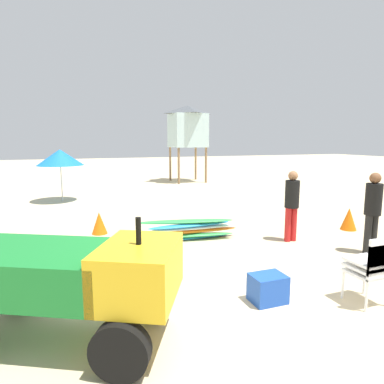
{
  "coord_description": "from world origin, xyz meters",
  "views": [
    {
      "loc": [
        -2.08,
        -4.01,
        2.32
      ],
      "look_at": [
        0.4,
        2.66,
        1.21
      ],
      "focal_mm": 31.33,
      "sensor_mm": 36.0,
      "label": 1
    }
  ],
  "objects_px": {
    "lifeguard_near_left": "(373,208)",
    "cooler_box": "(268,288)",
    "surfboard_pile": "(187,229)",
    "traffic_cone_far": "(99,223)",
    "utility_cart": "(71,277)",
    "beach_umbrella_left": "(60,157)",
    "lifeguard_tower": "(188,126)",
    "lifeguard_near_right": "(292,201)",
    "stacked_plastic_chairs": "(373,265)",
    "traffic_cone_near": "(349,219)"
  },
  "relations": [
    {
      "from": "lifeguard_near_left",
      "to": "cooler_box",
      "type": "distance_m",
      "value": 3.41
    },
    {
      "from": "surfboard_pile",
      "to": "traffic_cone_far",
      "type": "distance_m",
      "value": 2.26
    },
    {
      "from": "surfboard_pile",
      "to": "cooler_box",
      "type": "xyz_separation_m",
      "value": [
        0.07,
        -3.27,
        -0.05
      ]
    },
    {
      "from": "utility_cart",
      "to": "cooler_box",
      "type": "height_order",
      "value": "utility_cart"
    },
    {
      "from": "beach_umbrella_left",
      "to": "cooler_box",
      "type": "relative_size",
      "value": 4.03
    },
    {
      "from": "beach_umbrella_left",
      "to": "lifeguard_tower",
      "type": "bearing_deg",
      "value": 31.97
    },
    {
      "from": "lifeguard_near_right",
      "to": "lifeguard_tower",
      "type": "distance_m",
      "value": 11.67
    },
    {
      "from": "stacked_plastic_chairs",
      "to": "surfboard_pile",
      "type": "height_order",
      "value": "stacked_plastic_chairs"
    },
    {
      "from": "traffic_cone_near",
      "to": "traffic_cone_far",
      "type": "xyz_separation_m",
      "value": [
        -6.13,
        1.88,
        -0.01
      ]
    },
    {
      "from": "stacked_plastic_chairs",
      "to": "beach_umbrella_left",
      "type": "bearing_deg",
      "value": 112.13
    },
    {
      "from": "stacked_plastic_chairs",
      "to": "lifeguard_near_left",
      "type": "xyz_separation_m",
      "value": [
        1.84,
        1.67,
        0.36
      ]
    },
    {
      "from": "surfboard_pile",
      "to": "lifeguard_near_right",
      "type": "height_order",
      "value": "lifeguard_near_right"
    },
    {
      "from": "surfboard_pile",
      "to": "lifeguard_near_right",
      "type": "xyz_separation_m",
      "value": [
        2.21,
        -0.92,
        0.69
      ]
    },
    {
      "from": "lifeguard_near_right",
      "to": "cooler_box",
      "type": "bearing_deg",
      "value": -132.32
    },
    {
      "from": "traffic_cone_far",
      "to": "stacked_plastic_chairs",
      "type": "bearing_deg",
      "value": -57.58
    },
    {
      "from": "lifeguard_tower",
      "to": "beach_umbrella_left",
      "type": "distance_m",
      "value": 7.84
    },
    {
      "from": "surfboard_pile",
      "to": "lifeguard_tower",
      "type": "xyz_separation_m",
      "value": [
        3.75,
        10.45,
        2.81
      ]
    },
    {
      "from": "utility_cart",
      "to": "lifeguard_near_right",
      "type": "distance_m",
      "value": 5.35
    },
    {
      "from": "utility_cart",
      "to": "surfboard_pile",
      "type": "relative_size",
      "value": 1.09
    },
    {
      "from": "utility_cart",
      "to": "cooler_box",
      "type": "relative_size",
      "value": 5.73
    },
    {
      "from": "surfboard_pile",
      "to": "stacked_plastic_chairs",
      "type": "bearing_deg",
      "value": -70.52
    },
    {
      "from": "lifeguard_near_right",
      "to": "utility_cart",
      "type": "bearing_deg",
      "value": -153.55
    },
    {
      "from": "lifeguard_near_right",
      "to": "traffic_cone_near",
      "type": "height_order",
      "value": "lifeguard_near_right"
    },
    {
      "from": "lifeguard_tower",
      "to": "cooler_box",
      "type": "relative_size",
      "value": 8.51
    },
    {
      "from": "surfboard_pile",
      "to": "beach_umbrella_left",
      "type": "height_order",
      "value": "beach_umbrella_left"
    },
    {
      "from": "stacked_plastic_chairs",
      "to": "cooler_box",
      "type": "bearing_deg",
      "value": 155.15
    },
    {
      "from": "lifeguard_near_left",
      "to": "beach_umbrella_left",
      "type": "relative_size",
      "value": 0.85
    },
    {
      "from": "lifeguard_near_left",
      "to": "traffic_cone_near",
      "type": "xyz_separation_m",
      "value": [
        1.03,
        1.58,
        -0.67
      ]
    },
    {
      "from": "beach_umbrella_left",
      "to": "traffic_cone_near",
      "type": "bearing_deg",
      "value": -44.83
    },
    {
      "from": "lifeguard_near_left",
      "to": "lifeguard_tower",
      "type": "bearing_deg",
      "value": 87.56
    },
    {
      "from": "surfboard_pile",
      "to": "traffic_cone_near",
      "type": "xyz_separation_m",
      "value": [
        4.24,
        -0.63,
        0.04
      ]
    },
    {
      "from": "utility_cart",
      "to": "lifeguard_near_right",
      "type": "height_order",
      "value": "lifeguard_near_right"
    },
    {
      "from": "lifeguard_near_right",
      "to": "beach_umbrella_left",
      "type": "relative_size",
      "value": 0.83
    },
    {
      "from": "cooler_box",
      "to": "stacked_plastic_chairs",
      "type": "bearing_deg",
      "value": -24.85
    },
    {
      "from": "lifeguard_tower",
      "to": "traffic_cone_far",
      "type": "xyz_separation_m",
      "value": [
        -5.63,
        -9.21,
        -2.78
      ]
    },
    {
      "from": "stacked_plastic_chairs",
      "to": "beach_umbrella_left",
      "type": "xyz_separation_m",
      "value": [
        -4.17,
        10.24,
        1.07
      ]
    },
    {
      "from": "lifeguard_tower",
      "to": "beach_umbrella_left",
      "type": "height_order",
      "value": "lifeguard_tower"
    },
    {
      "from": "lifeguard_tower",
      "to": "traffic_cone_near",
      "type": "height_order",
      "value": "lifeguard_tower"
    },
    {
      "from": "utility_cart",
      "to": "traffic_cone_near",
      "type": "height_order",
      "value": "utility_cart"
    },
    {
      "from": "lifeguard_near_right",
      "to": "traffic_cone_far",
      "type": "bearing_deg",
      "value": 152.04
    },
    {
      "from": "utility_cart",
      "to": "lifeguard_tower",
      "type": "distance_m",
      "value": 15.32
    },
    {
      "from": "utility_cart",
      "to": "lifeguard_near_left",
      "type": "bearing_deg",
      "value": 10.74
    },
    {
      "from": "stacked_plastic_chairs",
      "to": "surfboard_pile",
      "type": "distance_m",
      "value": 4.13
    },
    {
      "from": "traffic_cone_near",
      "to": "cooler_box",
      "type": "height_order",
      "value": "traffic_cone_near"
    },
    {
      "from": "stacked_plastic_chairs",
      "to": "lifeguard_tower",
      "type": "relative_size",
      "value": 0.24
    },
    {
      "from": "stacked_plastic_chairs",
      "to": "utility_cart",
      "type": "bearing_deg",
      "value": 171.8
    },
    {
      "from": "lifeguard_near_right",
      "to": "cooler_box",
      "type": "xyz_separation_m",
      "value": [
        -2.14,
        -2.35,
        -0.73
      ]
    },
    {
      "from": "surfboard_pile",
      "to": "traffic_cone_far",
      "type": "xyz_separation_m",
      "value": [
        -1.88,
        1.25,
        0.03
      ]
    },
    {
      "from": "utility_cart",
      "to": "lifeguard_near_right",
      "type": "relative_size",
      "value": 1.72
    },
    {
      "from": "utility_cart",
      "to": "lifeguard_tower",
      "type": "relative_size",
      "value": 0.67
    }
  ]
}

